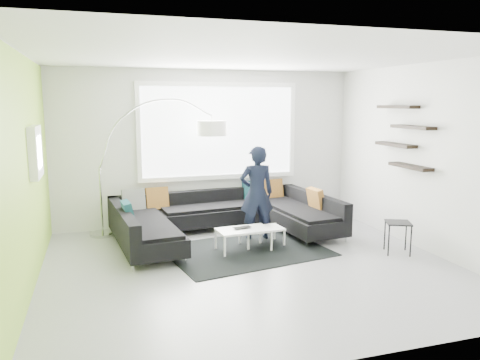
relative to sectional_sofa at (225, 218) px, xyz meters
name	(u,v)px	position (x,y,z in m)	size (l,w,h in m)	color
ground	(251,266)	(-0.03, -1.42, -0.33)	(5.50, 5.50, 0.00)	gray
room_shell	(249,133)	(0.01, -1.21, 1.48)	(5.54, 5.04, 2.82)	silver
sectional_sofa	(225,218)	(0.00, 0.00, 0.00)	(3.68, 2.49, 0.75)	black
rug	(246,250)	(0.12, -0.75, -0.33)	(2.31, 1.68, 0.01)	black
coffee_table	(253,237)	(0.27, -0.64, -0.16)	(1.02, 0.59, 0.33)	white
arc_lamp	(99,168)	(-1.94, 0.76, 0.81)	(2.15, 0.98, 2.29)	white
side_table	(397,238)	(2.23, -1.52, -0.09)	(0.35, 0.35, 0.48)	black
person	(257,193)	(0.48, -0.20, 0.44)	(0.59, 0.42, 1.53)	black
laptop	(243,228)	(0.08, -0.72, 0.01)	(0.31, 0.22, 0.02)	black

